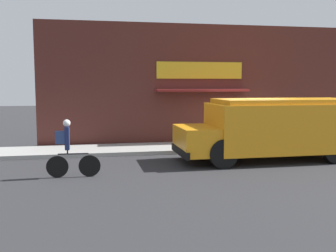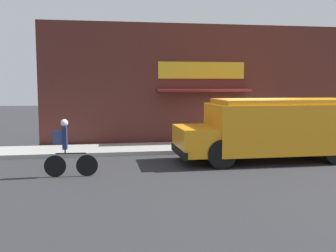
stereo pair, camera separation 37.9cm
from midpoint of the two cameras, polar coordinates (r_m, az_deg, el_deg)
ground_plane at (r=15.49m, az=11.19°, el=-3.72°), size 70.00×70.00×0.00m
sidewalk at (r=16.48m, az=9.77°, el=-2.84°), size 28.00×2.19×0.15m
storefront at (r=17.50m, az=8.28°, el=5.94°), size 16.38×0.97×5.16m
school_bus at (r=13.93m, az=14.62°, el=-0.19°), size 6.34×2.68×2.11m
cyclist at (r=11.41m, az=-15.14°, el=-3.23°), size 1.50×0.21×1.64m
trash_bin at (r=16.66m, az=6.54°, el=-1.02°), size 0.57×0.57×0.81m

